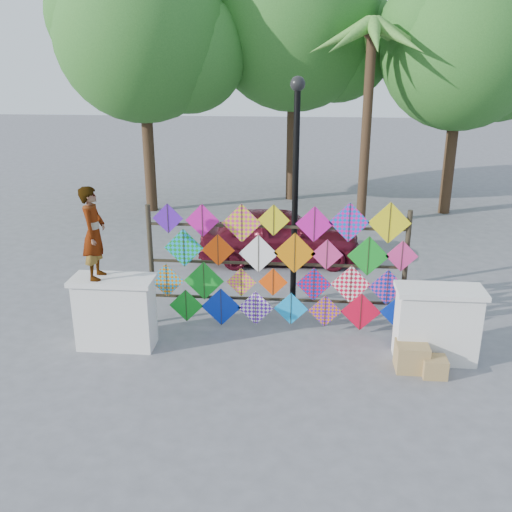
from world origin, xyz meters
name	(u,v)px	position (x,y,z in m)	size (l,w,h in m)	color
ground	(273,347)	(0.00, 0.00, 0.00)	(80.00, 80.00, 0.00)	slate
parapet_left	(115,312)	(-2.70, -0.20, 0.65)	(1.40, 0.65, 1.28)	white
parapet_right	(437,324)	(2.70, -0.20, 0.65)	(1.40, 0.65, 1.28)	white
kite_rack	(282,267)	(0.11, 0.73, 1.21)	(4.91, 0.24, 2.45)	black
tree_west	(145,35)	(-4.40, 9.03, 5.38)	(5.85, 5.20, 8.01)	#422B1C
tree_mid	(298,24)	(0.11, 11.03, 5.77)	(6.30, 5.60, 8.61)	#422B1C
tree_east	(465,49)	(5.09, 9.53, 4.99)	(5.40, 4.80, 7.42)	#422B1C
palm_tree	(371,50)	(2.20, 8.00, 4.95)	(3.62, 3.62, 5.83)	#422B1C
vendor_woman	(94,233)	(-2.94, -0.20, 2.06)	(0.57, 0.37, 1.56)	#99999E
sedan	(280,235)	(-0.10, 4.44, 0.67)	(1.57, 3.91, 1.33)	#5B0F1E
lamppost	(296,172)	(0.30, 2.00, 2.69)	(0.28, 0.28, 4.46)	black
cardboard_box_near	(412,357)	(2.27, -0.56, 0.23)	(0.51, 0.45, 0.45)	#A58150
cardboard_box_far	(434,367)	(2.60, -0.73, 0.16)	(0.37, 0.35, 0.32)	#A58150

